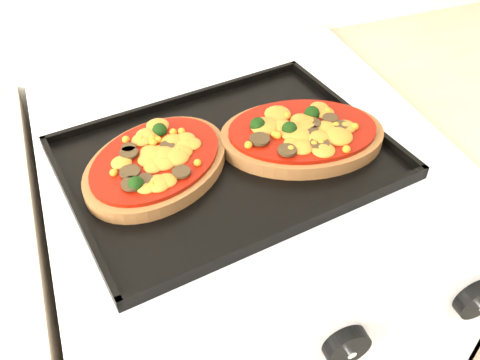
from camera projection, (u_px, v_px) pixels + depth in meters
name	position (u px, v px, depth m)	size (l,w,h in m)	color
stove	(243.00, 314.00, 1.11)	(0.60, 0.60, 0.91)	silver
control_panel	(338.00, 332.00, 0.63)	(0.60, 0.02, 0.09)	silver
knob_center	(346.00, 346.00, 0.61)	(0.06, 0.06, 0.02)	black
knob_right	(476.00, 299.00, 0.66)	(0.06, 0.06, 0.02)	black
baking_tray	(228.00, 157.00, 0.76)	(0.45, 0.33, 0.02)	black
pizza_left	(156.00, 162.00, 0.73)	(0.22, 0.16, 0.03)	brown
pizza_right	(302.00, 133.00, 0.78)	(0.24, 0.16, 0.04)	brown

